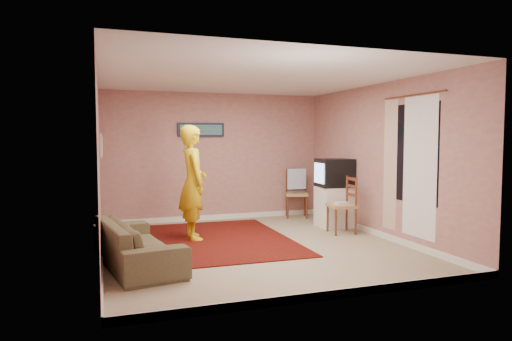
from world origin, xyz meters
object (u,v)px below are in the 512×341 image
object	(u,v)px
tv_cabinet	(334,207)
sofa	(137,243)
chair_a	(297,188)
person	(193,183)
crt_tv	(334,173)
chair_b	(342,199)

from	to	relation	value
tv_cabinet	sofa	size ratio (longest dim) A/B	0.38
chair_a	sofa	bearing A→B (deg)	-122.85
person	sofa	bearing A→B (deg)	139.60
tv_cabinet	person	size ratio (longest dim) A/B	0.40
crt_tv	person	distance (m)	2.75
sofa	person	xyz separation A→B (m)	(1.01, 1.31, 0.65)
crt_tv	sofa	size ratio (longest dim) A/B	0.33
crt_tv	chair_a	bearing A→B (deg)	105.77
sofa	person	bearing A→B (deg)	-47.49
chair_a	person	distance (m)	2.87
tv_cabinet	chair_a	world-z (taller)	chair_a
chair_a	person	xyz separation A→B (m)	(-2.49, -1.40, 0.33)
crt_tv	sofa	xyz separation A→B (m)	(-3.74, -1.52, -0.73)
tv_cabinet	chair_b	distance (m)	0.64
chair_a	sofa	size ratio (longest dim) A/B	0.29
tv_cabinet	person	distance (m)	2.81
tv_cabinet	crt_tv	distance (m)	0.65
chair_b	sofa	bearing A→B (deg)	-68.75
crt_tv	chair_a	distance (m)	1.27
chair_b	person	world-z (taller)	person
chair_b	sofa	world-z (taller)	chair_b
crt_tv	chair_a	size ratio (longest dim) A/B	1.14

